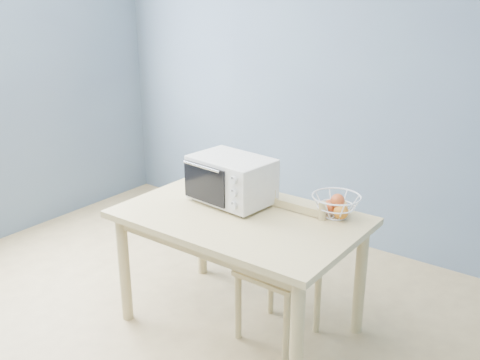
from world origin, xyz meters
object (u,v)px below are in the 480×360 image
Objects in this scene: dining_chair at (283,270)px; fruit_basket at (337,205)px; toaster_oven at (229,178)px; dining_table at (240,230)px.

fruit_basket is at bearing 45.48° from dining_chair.
fruit_basket is 0.50m from dining_chair.
fruit_basket is at bearing 21.27° from toaster_oven.
toaster_oven is (-0.18, 0.13, 0.25)m from dining_table.
toaster_oven is 0.61× the size of dining_chair.
toaster_oven is at bearing 144.05° from dining_table.
toaster_oven is at bearing 176.47° from dining_chair.
toaster_oven is 0.64m from dining_chair.
fruit_basket reaches higher than dining_chair.
dining_chair is at bearing 1.00° from toaster_oven.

